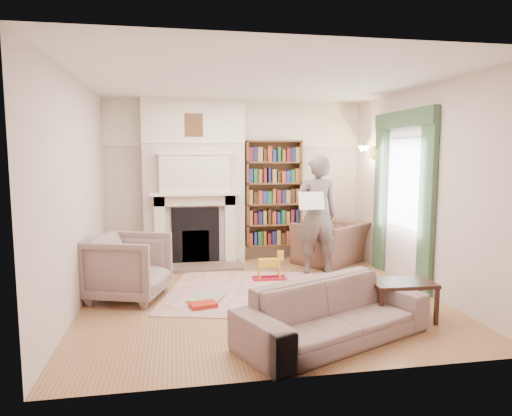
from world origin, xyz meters
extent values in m
plane|color=brown|center=(0.00, 0.00, 0.00)|extent=(4.50, 4.50, 0.00)
plane|color=white|center=(0.00, 0.00, 2.80)|extent=(4.50, 4.50, 0.00)
plane|color=silver|center=(0.00, 2.25, 1.40)|extent=(4.50, 0.00, 4.50)
plane|color=silver|center=(0.00, -2.25, 1.40)|extent=(4.50, 0.00, 4.50)
plane|color=silver|center=(-2.25, 0.00, 1.40)|extent=(0.00, 4.50, 4.50)
plane|color=silver|center=(2.25, 0.00, 1.40)|extent=(0.00, 4.50, 4.50)
cube|color=silver|center=(-0.75, 2.08, 1.40)|extent=(1.70, 0.35, 2.80)
cube|color=silver|center=(-0.75, 1.79, 1.22)|extent=(1.47, 0.24, 0.05)
cube|color=black|center=(-0.75, 1.88, 0.50)|extent=(0.80, 0.06, 0.96)
cube|color=silver|center=(-0.75, 1.81, 1.55)|extent=(1.15, 0.18, 0.62)
cube|color=brown|center=(0.65, 2.12, 1.18)|extent=(1.00, 0.24, 1.85)
cube|color=silver|center=(2.23, 0.40, 1.45)|extent=(0.02, 0.90, 1.30)
cube|color=#344E32|center=(2.20, -0.30, 1.20)|extent=(0.07, 0.32, 2.40)
cube|color=#344E32|center=(2.20, 1.10, 1.20)|extent=(0.07, 0.32, 2.40)
cube|color=#344E32|center=(2.19, 0.40, 2.38)|extent=(0.09, 1.70, 0.24)
cube|color=beige|center=(0.16, 0.13, 0.01)|extent=(3.16, 2.70, 0.01)
imported|color=#50332B|center=(1.54, 1.58, 0.36)|extent=(1.46, 1.43, 0.72)
imported|color=gray|center=(-1.69, 0.19, 0.42)|extent=(1.16, 1.14, 0.84)
imported|color=gray|center=(0.47, -1.57, 0.30)|extent=(2.18, 1.55, 0.59)
imported|color=#594D47|center=(1.09, 0.98, 0.93)|extent=(0.68, 0.45, 1.86)
cube|color=white|center=(0.94, 0.78, 1.18)|extent=(0.39, 0.11, 0.26)
cylinder|color=#AFB1B7|center=(-1.55, 1.47, 0.28)|extent=(0.26, 0.26, 0.55)
cube|color=#E3C850|center=(-0.71, -0.07, 0.03)|extent=(0.52, 0.52, 0.03)
cube|color=#AF2214|center=(-0.77, -0.35, 0.04)|extent=(0.36, 0.29, 0.05)
cube|color=red|center=(0.11, -0.59, 0.02)|extent=(0.28, 0.30, 0.02)
cube|color=red|center=(0.21, -0.33, 0.02)|extent=(0.29, 0.27, 0.02)
cube|color=red|center=(0.39, -0.40, 0.02)|extent=(0.28, 0.24, 0.02)
camera|label=1|loc=(-1.08, -5.79, 1.88)|focal=32.00mm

